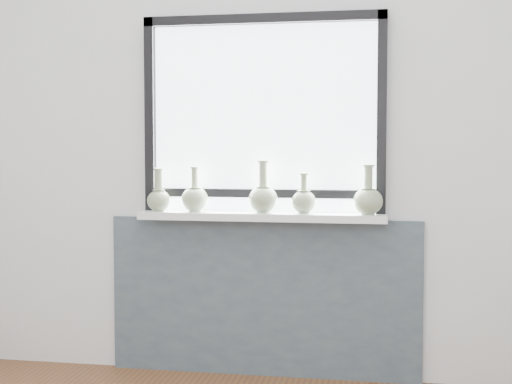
% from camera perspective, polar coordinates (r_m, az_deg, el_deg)
% --- Properties ---
extents(back_wall, '(3.60, 0.02, 2.60)m').
position_cam_1_polar(back_wall, '(3.86, 0.67, 4.39)').
color(back_wall, silver).
rests_on(back_wall, ground).
extents(apron_panel, '(1.70, 0.03, 0.86)m').
position_cam_1_polar(apron_panel, '(3.92, 0.59, -8.43)').
color(apron_panel, '#4A5961').
rests_on(apron_panel, ground).
extents(windowsill, '(1.32, 0.18, 0.04)m').
position_cam_1_polar(windowsill, '(3.78, 0.42, -1.97)').
color(windowsill, white).
rests_on(windowsill, apron_panel).
extents(window, '(1.30, 0.06, 1.05)m').
position_cam_1_polar(window, '(3.83, 0.58, 6.51)').
color(window, black).
rests_on(window, windowsill).
extents(vase_a, '(0.13, 0.13, 0.23)m').
position_cam_1_polar(vase_a, '(3.88, -7.78, -0.46)').
color(vase_a, '#98AC84').
rests_on(vase_a, windowsill).
extents(vase_b, '(0.15, 0.15, 0.24)m').
position_cam_1_polar(vase_b, '(3.85, -4.92, -0.45)').
color(vase_b, '#98AC84').
rests_on(vase_b, windowsill).
extents(vase_c, '(0.15, 0.15, 0.28)m').
position_cam_1_polar(vase_c, '(3.77, 0.57, -0.37)').
color(vase_c, '#98AC84').
rests_on(vase_c, windowsill).
extents(vase_d, '(0.13, 0.13, 0.21)m').
position_cam_1_polar(vase_d, '(3.74, 3.85, -0.67)').
color(vase_d, '#98AC84').
rests_on(vase_d, windowsill).
extents(vase_e, '(0.15, 0.15, 0.26)m').
position_cam_1_polar(vase_e, '(3.70, 8.95, -0.55)').
color(vase_e, '#98AC84').
rests_on(vase_e, windowsill).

